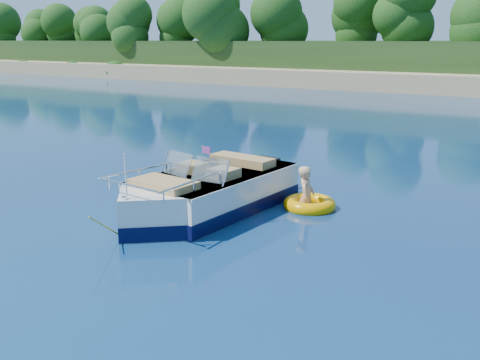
{
  "coord_description": "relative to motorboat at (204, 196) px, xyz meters",
  "views": [
    {
      "loc": [
        8.83,
        -8.59,
        4.11
      ],
      "look_at": [
        2.22,
        1.9,
        0.85
      ],
      "focal_mm": 40.0,
      "sensor_mm": 36.0,
      "label": 1
    }
  ],
  "objects": [
    {
      "name": "ground",
      "position": [
        -1.41,
        -1.54,
        -0.41
      ],
      "size": [
        160.0,
        160.0,
        0.0
      ],
      "primitive_type": "plane",
      "color": "#091843",
      "rests_on": "ground"
    },
    {
      "name": "treeline",
      "position": [
        -1.37,
        39.47,
        5.14
      ],
      "size": [
        150.0,
        7.12,
        8.19
      ],
      "color": "black",
      "rests_on": "ground"
    },
    {
      "name": "motorboat",
      "position": [
        0.0,
        0.0,
        0.0
      ],
      "size": [
        2.64,
        6.38,
        2.12
      ],
      "rotation": [
        0.0,
        0.0,
        -0.09
      ],
      "color": "silver",
      "rests_on": "ground"
    },
    {
      "name": "tow_tube",
      "position": [
        2.05,
        1.68,
        -0.32
      ],
      "size": [
        1.65,
        1.65,
        0.35
      ],
      "rotation": [
        0.0,
        0.0,
        0.3
      ],
      "color": "#EC9B00",
      "rests_on": "ground"
    },
    {
      "name": "boy",
      "position": [
        1.99,
        1.61,
        -0.41
      ],
      "size": [
        0.66,
        0.97,
        1.74
      ],
      "primitive_type": "imported",
      "rotation": [
        0.0,
        -0.17,
        1.89
      ],
      "color": "tan",
      "rests_on": "ground"
    }
  ]
}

